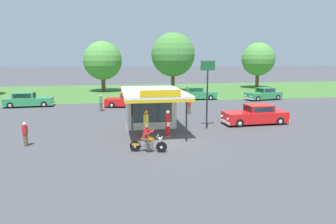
{
  "coord_description": "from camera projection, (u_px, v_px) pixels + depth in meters",
  "views": [
    {
      "loc": [
        -3.61,
        -19.38,
        5.48
      ],
      "look_at": [
        0.42,
        3.08,
        1.4
      ],
      "focal_mm": 33.46,
      "sensor_mm": 36.0,
      "label": 1
    }
  ],
  "objects": [
    {
      "name": "tree_oak_far_right",
      "position": [
        172.0,
        55.0,
        47.2
      ],
      "size": [
        6.58,
        6.58,
        9.01
      ],
      "color": "brown",
      "rests_on": "ground"
    },
    {
      "name": "tree_oak_far_left",
      "position": [
        258.0,
        60.0,
        53.62
      ],
      "size": [
        5.63,
        5.63,
        7.8
      ],
      "color": "brown",
      "rests_on": "ground"
    },
    {
      "name": "gas_pump_offside",
      "position": [
        168.0,
        125.0,
        21.32
      ],
      "size": [
        0.44,
        0.44,
        1.88
      ],
      "color": "slate",
      "rests_on": "ground"
    },
    {
      "name": "bystander_standing_back_lot",
      "position": [
        25.0,
        134.0,
        19.21
      ],
      "size": [
        0.34,
        0.34,
        1.5
      ],
      "color": "brown",
      "rests_on": "ground"
    },
    {
      "name": "parked_car_second_row_spare",
      "position": [
        196.0,
        94.0,
        40.17
      ],
      "size": [
        5.61,
        2.32,
        1.58
      ],
      "color": "#2D844C",
      "rests_on": "ground"
    },
    {
      "name": "service_station_kiosk",
      "position": [
        151.0,
        105.0,
        24.34
      ],
      "size": [
        4.39,
        7.4,
        3.43
      ],
      "color": "silver",
      "rests_on": "ground"
    },
    {
      "name": "roadside_pole_sign",
      "position": [
        207.0,
        83.0,
        23.42
      ],
      "size": [
        1.1,
        0.12,
        5.14
      ],
      "color": "black",
      "rests_on": "ground"
    },
    {
      "name": "ground_plane",
      "position": [
        170.0,
        142.0,
        20.37
      ],
      "size": [
        300.0,
        300.0,
        0.0
      ],
      "primitive_type": "plane",
      "color": "#424247"
    },
    {
      "name": "grass_verge_strip",
      "position": [
        135.0,
        91.0,
        49.44
      ],
      "size": [
        120.0,
        24.0,
        0.01
      ],
      "primitive_type": "cube",
      "color": "#3D6B2D",
      "rests_on": "ground"
    },
    {
      "name": "parked_car_back_row_right",
      "position": [
        129.0,
        101.0,
        34.23
      ],
      "size": [
        5.56,
        2.71,
        1.54
      ],
      "color": "red",
      "rests_on": "ground"
    },
    {
      "name": "tree_oak_distant_spare",
      "position": [
        103.0,
        61.0,
        48.39
      ],
      "size": [
        5.95,
        5.95,
        7.8
      ],
      "color": "brown",
      "rests_on": "ground"
    },
    {
      "name": "parked_car_back_row_far_right",
      "position": [
        264.0,
        94.0,
        39.82
      ],
      "size": [
        5.09,
        2.9,
        1.53
      ],
      "color": "#2D844C",
      "rests_on": "ground"
    },
    {
      "name": "featured_classic_sedan",
      "position": [
        255.0,
        115.0,
        25.57
      ],
      "size": [
        5.42,
        2.13,
        1.58
      ],
      "color": "red",
      "rests_on": "ground"
    },
    {
      "name": "gas_pump_nearside",
      "position": [
        146.0,
        126.0,
        21.06
      ],
      "size": [
        0.44,
        0.44,
        1.92
      ],
      "color": "slate",
      "rests_on": "ground"
    },
    {
      "name": "bystander_chatting_near_pumps",
      "position": [
        101.0,
        103.0,
        31.38
      ],
      "size": [
        0.36,
        0.36,
        1.65
      ],
      "color": "brown",
      "rests_on": "ground"
    },
    {
      "name": "motorcycle_with_rider",
      "position": [
        148.0,
        141.0,
        18.06
      ],
      "size": [
        2.12,
        0.88,
        1.58
      ],
      "color": "black",
      "rests_on": "ground"
    },
    {
      "name": "parked_car_back_row_centre",
      "position": [
        28.0,
        100.0,
        34.37
      ],
      "size": [
        5.28,
        2.12,
        1.58
      ],
      "color": "#2D844C",
      "rests_on": "ground"
    },
    {
      "name": "bystander_leaning_by_kiosk",
      "position": [
        189.0,
        105.0,
        29.95
      ],
      "size": [
        0.35,
        0.35,
        1.59
      ],
      "color": "brown",
      "rests_on": "ground"
    }
  ]
}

